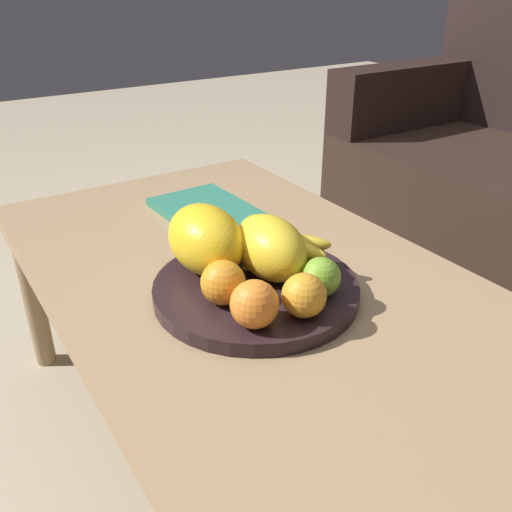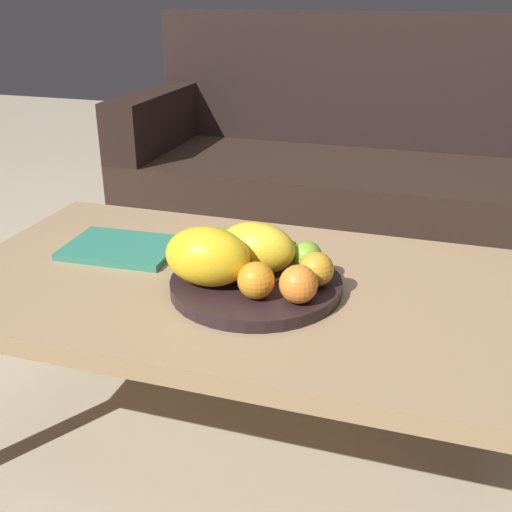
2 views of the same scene
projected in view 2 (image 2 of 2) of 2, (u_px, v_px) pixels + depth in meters
The scene contains 13 objects.
ground_plane at pixel (247, 445), 1.47m from camera, with size 8.00×8.00×0.00m, color #B7A88B.
coffee_table at pixel (246, 299), 1.32m from camera, with size 1.24×0.68×0.43m.
couch at pixel (356, 182), 2.38m from camera, with size 1.70×0.70×0.90m.
fruit_bowl at pixel (256, 284), 1.25m from camera, with size 0.35×0.35×0.03m, color black.
melon_large_front at pixel (256, 248), 1.26m from camera, with size 0.16×0.10×0.10m, color yellow.
melon_smaller_beside at pixel (208, 256), 1.21m from camera, with size 0.17×0.12×0.12m, color yellow.
orange_front at pixel (316, 269), 1.21m from camera, with size 0.07×0.07×0.07m, color orange.
orange_left at pixel (298, 284), 1.15m from camera, with size 0.07×0.07×0.07m, color orange.
orange_right at pixel (256, 280), 1.16m from camera, with size 0.07×0.07×0.07m, color orange.
apple_front at pixel (307, 257), 1.27m from camera, with size 0.06×0.06×0.06m, color #77AB2F.
apple_left at pixel (223, 245), 1.32m from camera, with size 0.07×0.07×0.07m, color #81A934.
banana_bunch at pixel (256, 251), 1.31m from camera, with size 0.17×0.16×0.06m.
magazine at pixel (121, 248), 1.44m from camera, with size 0.25×0.18×0.02m, color #307E65.
Camera 2 is at (0.37, -1.11, 1.01)m, focal length 43.78 mm.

